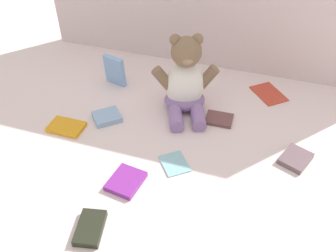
# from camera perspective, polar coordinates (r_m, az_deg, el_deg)

# --- Properties ---
(ground_plane) EXTENTS (3.20, 3.20, 0.00)m
(ground_plane) POSITION_cam_1_polar(r_m,az_deg,el_deg) (1.27, 1.69, -0.71)
(ground_plane) COLOR silver
(teddy_bear) EXTENTS (0.23, 0.24, 0.29)m
(teddy_bear) POSITION_cam_1_polar(r_m,az_deg,el_deg) (1.31, 2.68, 6.58)
(teddy_bear) COLOR white
(teddy_bear) RESTS_ON ground_plane
(book_case_0) EXTENTS (0.09, 0.12, 0.02)m
(book_case_0) POSITION_cam_1_polar(r_m,az_deg,el_deg) (1.02, -11.86, -15.06)
(book_case_0) COLOR black
(book_case_0) RESTS_ON ground_plane
(book_case_1) EXTENTS (0.12, 0.12, 0.01)m
(book_case_1) POSITION_cam_1_polar(r_m,az_deg,el_deg) (1.15, 1.01, -5.72)
(book_case_1) COLOR #83BACA
(book_case_1) RESTS_ON ground_plane
(book_case_2) EXTENTS (0.11, 0.12, 0.02)m
(book_case_2) POSITION_cam_1_polar(r_m,az_deg,el_deg) (1.23, 19.00, -4.74)
(book_case_2) COLOR #5F4B52
(book_case_2) RESTS_ON ground_plane
(book_case_3) EXTENTS (0.12, 0.12, 0.02)m
(book_case_3) POSITION_cam_1_polar(r_m,az_deg,el_deg) (1.33, -9.36, 1.40)
(book_case_3) COLOR #85A7CD
(book_case_3) RESTS_ON ground_plane
(book_case_4) EXTENTS (0.16, 0.16, 0.01)m
(book_case_4) POSITION_cam_1_polar(r_m,az_deg,el_deg) (1.49, 15.23, 4.89)
(book_case_4) COLOR #BE3B29
(book_case_4) RESTS_ON ground_plane
(book_case_5) EXTENTS (0.10, 0.08, 0.01)m
(book_case_5) POSITION_cam_1_polar(r_m,az_deg,el_deg) (1.32, 7.86, 1.06)
(book_case_5) COLOR brown
(book_case_5) RESTS_ON ground_plane
(book_case_6) EXTENTS (0.09, 0.05, 0.12)m
(book_case_6) POSITION_cam_1_polar(r_m,az_deg,el_deg) (1.48, -8.17, 8.41)
(book_case_6) COLOR #7CA9DF
(book_case_6) RESTS_ON ground_plane
(book_case_7) EXTENTS (0.10, 0.12, 0.02)m
(book_case_7) POSITION_cam_1_polar(r_m,az_deg,el_deg) (1.10, -6.48, -8.42)
(book_case_7) COLOR #7D288D
(book_case_7) RESTS_ON ground_plane
(book_case_9) EXTENTS (0.12, 0.08, 0.01)m
(book_case_9) POSITION_cam_1_polar(r_m,az_deg,el_deg) (1.32, -15.35, -0.14)
(book_case_9) COLOR orange
(book_case_9) RESTS_ON ground_plane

